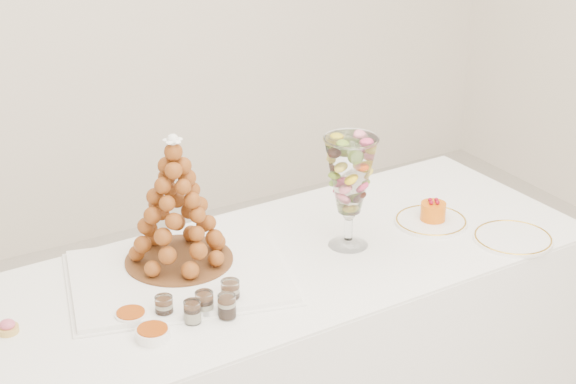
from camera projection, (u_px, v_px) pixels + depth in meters
buffet_table at (285, 361)px, 3.11m from camera, size 1.98×0.85×0.74m
lace_tray at (179, 277)px, 2.84m from camera, size 0.72×0.61×0.02m
macaron_vase at (350, 177)px, 2.95m from camera, size 0.16×0.16×0.36m
cake_plate at (431, 221)px, 3.19m from camera, size 0.24×0.24×0.01m
spare_plate at (513, 238)px, 3.08m from camera, size 0.25×0.25×0.01m
pink_tart at (8, 327)px, 2.58m from camera, size 0.06×0.06×0.04m
verrine_a at (164, 308)px, 2.63m from camera, size 0.06×0.06×0.07m
verrine_b at (204, 303)px, 2.65m from camera, size 0.06×0.06×0.07m
verrine_c at (230, 292)px, 2.71m from camera, size 0.06×0.06×0.07m
verrine_d at (192, 312)px, 2.62m from camera, size 0.06×0.06×0.06m
verrine_e at (227, 306)px, 2.64m from camera, size 0.06×0.06×0.07m
ramekin_back at (131, 317)px, 2.63m from camera, size 0.09×0.09×0.03m
ramekin_front at (153, 334)px, 2.55m from camera, size 0.09×0.09×0.03m
croquembouche at (176, 201)px, 2.83m from camera, size 0.35×0.35×0.41m
mousse_cake at (433, 211)px, 3.18m from camera, size 0.08×0.08×0.07m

